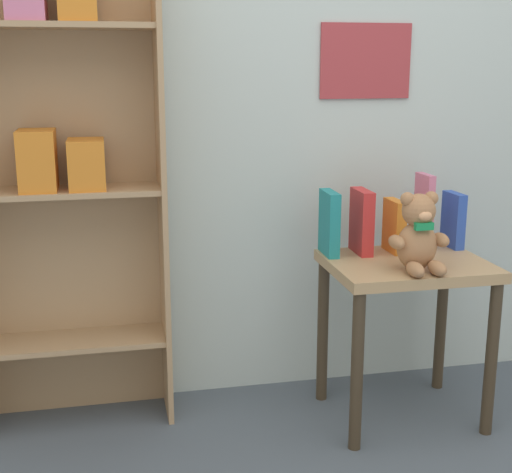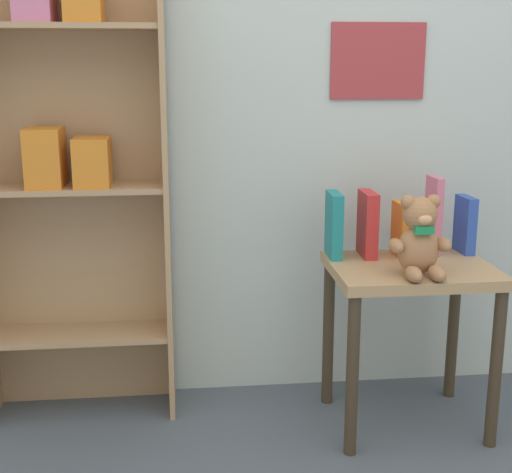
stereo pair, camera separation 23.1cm
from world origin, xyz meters
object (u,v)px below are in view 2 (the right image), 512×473
at_px(book_standing_red, 368,224).
at_px(book_standing_blue, 465,225).
at_px(book_standing_teal, 334,225).
at_px(book_standing_orange, 402,229).
at_px(bookshelf_side, 71,158).
at_px(teddy_bear, 420,239).
at_px(book_standing_pink, 433,215).
at_px(display_table, 410,295).

bearing_deg(book_standing_red, book_standing_blue, 2.32).
distance_m(book_standing_teal, book_standing_orange, 0.23).
distance_m(bookshelf_side, book_standing_teal, 0.91).
xyz_separation_m(teddy_bear, book_standing_blue, (0.25, 0.25, -0.02)).
xyz_separation_m(teddy_bear, book_standing_red, (-0.10, 0.25, -0.00)).
xyz_separation_m(book_standing_teal, book_standing_red, (0.12, -0.00, 0.00)).
bearing_deg(book_standing_pink, book_standing_blue, -0.29).
relative_size(bookshelf_side, teddy_bear, 6.37).
bearing_deg(book_standing_red, teddy_bear, -66.74).
xyz_separation_m(display_table, book_standing_pink, (0.12, 0.14, 0.24)).
distance_m(bookshelf_side, book_standing_red, 1.03).
height_order(book_standing_teal, book_standing_red, book_standing_red).
relative_size(display_table, book_standing_pink, 2.11).
relative_size(book_standing_teal, book_standing_orange, 1.20).
bearing_deg(book_standing_orange, book_standing_pink, 7.99).
bearing_deg(book_standing_teal, book_standing_orange, -2.04).
height_order(book_standing_red, book_standing_orange, book_standing_red).
distance_m(book_standing_teal, book_standing_red, 0.12).
bearing_deg(display_table, book_standing_red, 131.32).
xyz_separation_m(bookshelf_side, book_standing_pink, (1.23, -0.11, -0.20)).
bearing_deg(book_standing_red, book_standing_teal, -179.87).
xyz_separation_m(display_table, book_standing_red, (-0.12, 0.13, 0.21)).
distance_m(book_standing_red, book_standing_orange, 0.12).
relative_size(display_table, book_standing_blue, 2.87).
height_order(book_standing_teal, book_standing_pink, book_standing_pink).
relative_size(teddy_bear, book_standing_blue, 1.28).
distance_m(book_standing_teal, book_standing_pink, 0.35).
distance_m(book_standing_pink, book_standing_blue, 0.12).
relative_size(bookshelf_side, display_table, 2.85).
bearing_deg(book_standing_red, display_table, -47.46).
distance_m(teddy_bear, book_standing_red, 0.27).
bearing_deg(book_standing_pink, teddy_bear, -118.55).
height_order(bookshelf_side, book_standing_red, bookshelf_side).
relative_size(book_standing_orange, book_standing_pink, 0.69).
xyz_separation_m(display_table, book_standing_orange, (0.00, 0.12, 0.20)).
distance_m(book_standing_teal, book_standing_blue, 0.47).
bearing_deg(book_standing_teal, display_table, -28.53).
xyz_separation_m(book_standing_red, book_standing_orange, (0.12, -0.01, -0.02)).
bearing_deg(book_standing_teal, teddy_bear, -47.42).
height_order(teddy_bear, book_standing_red, teddy_bear).
bearing_deg(book_standing_blue, bookshelf_side, 173.46).
height_order(display_table, teddy_bear, teddy_bear).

